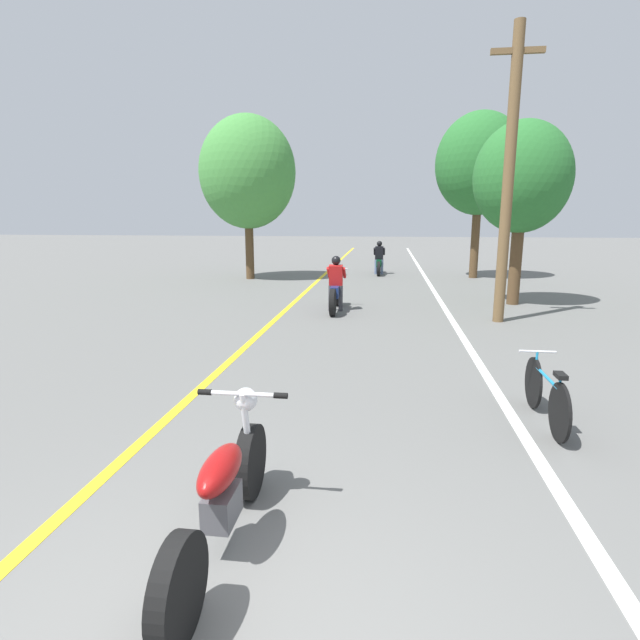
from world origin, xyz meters
The scene contains 10 objects.
lane_stripe_center centered at (-1.70, 13.05, 0.00)m, with size 0.14×48.00×0.01m, color yellow.
lane_stripe_edge centered at (2.43, 13.05, 0.00)m, with size 0.14×48.00×0.01m, color white.
utility_pole centered at (3.47, 9.73, 3.28)m, with size 1.10×0.24×6.38m.
roadside_tree_right_near centered at (4.37, 12.22, 3.38)m, with size 2.54×2.29×4.87m.
roadside_tree_right_far centered at (4.29, 18.36, 4.34)m, with size 3.34×3.01×6.28m.
roadside_tree_left centered at (-4.40, 16.89, 4.00)m, with size 3.63×3.27×6.11m.
motorcycle_foreground centered at (-0.25, 1.09, 0.44)m, with size 0.73×2.16×1.02m.
motorcycle_rider_lead centered at (-0.40, 10.61, 0.53)m, with size 0.50×2.14×1.41m.
motorcycle_rider_far centered at (0.56, 19.16, 0.53)m, with size 0.50×2.06×1.39m.
bicycle_parked centered at (2.76, 3.78, 0.35)m, with size 0.44×1.64×0.76m.
Camera 1 is at (0.87, -2.03, 2.38)m, focal length 28.00 mm.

